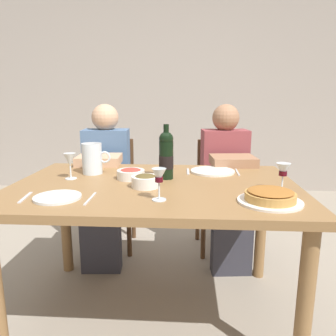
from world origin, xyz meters
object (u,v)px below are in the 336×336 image
Objects in this scene: baked_tart at (270,196)px; diner_right at (227,180)px; dinner_plate_left_setting at (57,197)px; chair_right at (221,187)px; water_pitcher at (92,160)px; wine_glass_centre at (70,161)px; salad_bowl at (131,173)px; olive_bowl at (146,180)px; wine_bottle at (166,155)px; wine_glass_left_diner at (283,171)px; dining_table at (155,200)px; wine_glass_right_diner at (159,177)px; diner_left at (105,179)px; chair_left at (111,186)px; dinner_plate_right_setting at (213,171)px.

diner_right is (-0.07, 0.96, -0.17)m from baked_tart.
chair_right reaches higher than dinner_plate_left_setting.
wine_glass_centre is (-0.09, -0.14, 0.02)m from water_pitcher.
baked_tart is at bearing -19.44° from wine_glass_centre.
salad_bowl is at bearing 3.92° from wine_glass_centre.
chair_right reaches higher than olive_bowl.
dinner_plate_left_setting is (-0.46, -0.40, -0.13)m from wine_bottle.
salad_bowl is 1.12× the size of wine_glass_left_diner.
wine_glass_centre reaches higher than dining_table.
wine_glass_left_diner is (0.67, -0.03, 0.06)m from olive_bowl.
diner_right reaches higher than salad_bowl.
wine_glass_left_diner is at bearing 95.16° from chair_right.
salad_bowl is 1.06× the size of wine_glass_centre.
dining_table is 4.92× the size of wine_bottle.
wine_glass_right_diner reaches higher than baked_tart.
diner_left is (-0.50, 0.53, -0.28)m from wine_bottle.
salad_bowl is 0.73× the size of dinner_plate_left_setting.
dining_table is 7.08× the size of dinner_plate_left_setting.
baked_tart is 0.49m from wine_glass_right_diner.
water_pitcher is 0.16× the size of diner_right.
olive_bowl is at bearing 159.47° from baked_tart.
wine_bottle is 1.44× the size of dinner_plate_left_setting.
baked_tart is 0.32× the size of chair_right.
diner_left is 0.93m from chair_right.
dinner_plate_left_setting is 0.24× the size of chair_left.
wine_bottle is 0.35m from dinner_plate_right_setting.
olive_bowl is 0.47m from wine_glass_centre.
dinner_plate_left_setting is 0.18× the size of diner_left.
wine_glass_centre is at bearing 27.09° from diner_right.
dining_table is 0.52m from wine_glass_centre.
water_pitcher is 0.76m from chair_left.
water_pitcher is at bearing 23.04° from diner_right.
salad_bowl is 1.05m from chair_right.
water_pitcher reaches higher than olive_bowl.
wine_glass_left_diner is 0.52× the size of dinner_plate_right_setting.
wine_bottle reaches higher than dinner_plate_right_setting.
olive_bowl is at bearing -17.99° from wine_glass_centre.
chair_left is (-0.50, 1.17, -0.37)m from wine_glass_right_diner.
olive_bowl is 0.98× the size of wine_glass_centre.
wine_glass_right_diner reaches higher than salad_bowl.
dinner_plate_left_setting is at bearing -149.83° from olive_bowl.
baked_tart reaches higher than dining_table.
chair_left is 0.90m from chair_right.
wine_bottle reaches higher than chair_right.
diner_left reaches higher than dinner_plate_right_setting.
diner_left is (-0.30, 0.56, -0.17)m from salad_bowl.
water_pitcher is 0.68× the size of dinner_plate_right_setting.
wine_glass_centre reaches higher than wine_glass_right_diner.
wine_glass_left_diner reaches higher than chair_left.
wine_bottle reaches higher than baked_tart.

